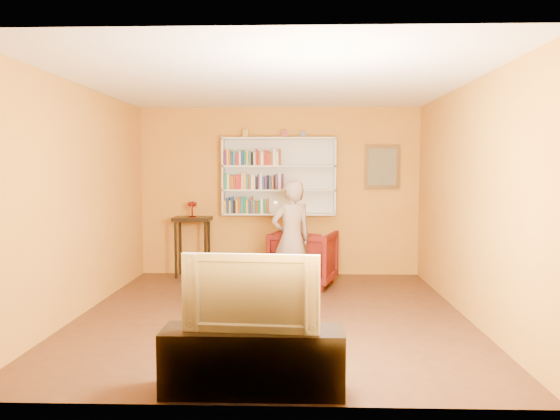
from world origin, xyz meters
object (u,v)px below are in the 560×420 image
(person, at_px, (291,239))
(television, at_px, (253,291))
(bookshelf, at_px, (279,177))
(ruby_lustre, at_px, (192,206))
(console_table, at_px, (192,227))
(armchair, at_px, (304,258))
(tv_cabinet, at_px, (253,360))

(person, distance_m, television, 3.19)
(bookshelf, height_order, ruby_lustre, bookshelf)
(console_table, height_order, person, person)
(bookshelf, distance_m, person, 1.70)
(ruby_lustre, distance_m, television, 4.71)
(armchair, relative_size, person, 0.57)
(console_table, relative_size, person, 0.61)
(person, bearing_deg, television, 60.99)
(armchair, bearing_deg, ruby_lustre, -4.36)
(ruby_lustre, relative_size, armchair, 0.28)
(console_table, bearing_deg, television, -73.50)
(person, bearing_deg, armchair, -128.58)
(bookshelf, relative_size, television, 1.75)
(armchair, bearing_deg, bookshelf, -48.44)
(ruby_lustre, bearing_deg, person, -39.64)
(bookshelf, relative_size, console_table, 1.88)
(console_table, distance_m, ruby_lustre, 0.34)
(person, bearing_deg, ruby_lustre, -64.02)
(bookshelf, distance_m, console_table, 1.60)
(person, xyz_separation_m, tv_cabinet, (-0.26, -3.18, -0.53))
(bookshelf, height_order, person, bookshelf)
(bookshelf, distance_m, tv_cabinet, 4.85)
(ruby_lustre, distance_m, armchair, 2.01)
(television, bearing_deg, person, 89.48)
(tv_cabinet, bearing_deg, ruby_lustre, 106.50)
(television, bearing_deg, bookshelf, 93.59)
(console_table, relative_size, armchair, 1.06)
(bookshelf, bearing_deg, ruby_lustre, -173.38)
(armchair, relative_size, television, 0.87)
(person, distance_m, tv_cabinet, 3.24)
(bookshelf, bearing_deg, tv_cabinet, -90.51)
(tv_cabinet, distance_m, television, 0.54)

